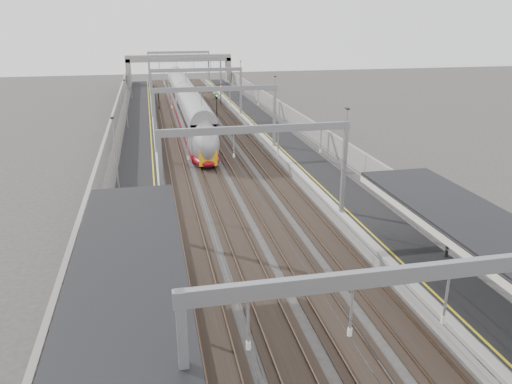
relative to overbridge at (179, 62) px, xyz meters
name	(u,v)px	position (x,y,z in m)	size (l,w,h in m)	color
platform_left	(141,151)	(-8.00, -55.00, -4.81)	(4.00, 120.00, 1.00)	black
platform_right	(282,143)	(8.00, -55.00, -4.81)	(4.00, 120.00, 1.00)	black
tracks	(214,151)	(0.00, -55.00, -5.26)	(11.40, 140.00, 0.20)	black
overhead_line	(205,88)	(0.00, -48.38, 0.83)	(13.00, 140.00, 6.60)	gray
canopy_left	(121,357)	(-8.02, -97.01, -0.22)	(4.40, 30.00, 4.24)	black
overbridge	(179,62)	(0.00, 0.00, 0.00)	(22.00, 2.20, 6.90)	gray
wall_left	(110,142)	(-11.20, -55.00, -3.71)	(0.30, 120.00, 3.20)	gray
wall_right	(309,133)	(11.20, -55.00, -3.71)	(0.30, 120.00, 3.20)	gray
train	(188,108)	(-1.50, -38.90, -3.13)	(2.82, 51.30, 4.45)	maroon
signal_green	(158,95)	(-5.20, -26.94, -2.89)	(0.32, 0.32, 3.48)	black
signal_red_near	(217,101)	(3.20, -34.67, -2.89)	(0.32, 0.32, 3.48)	black
signal_red_far	(221,91)	(5.40, -23.76, -2.89)	(0.32, 0.32, 3.48)	black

